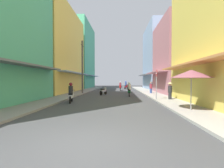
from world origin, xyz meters
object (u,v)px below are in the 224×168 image
Objects in this scene: pedestrian_foreground at (170,90)px; vendor_umbrella at (191,74)px; street_sign_no_entry at (156,81)px; motorbike_green at (129,90)px; motorbike_white at (71,94)px; motorbike_maroon at (126,86)px; utility_pole at (82,67)px; pedestrian_far at (151,88)px; motorbike_red at (120,86)px; motorbike_silver at (104,91)px.

pedestrian_foreground is 5.36m from vendor_umbrella.
pedestrian_foreground is at bearing 10.31° from street_sign_no_entry.
motorbike_green is at bearing 131.36° from pedestrian_foreground.
street_sign_no_entry is at bearing -62.26° from motorbike_green.
motorbike_green and motorbike_white have the same top height.
pedestrian_foreground reaches higher than motorbike_green.
motorbike_maroon is at bearing 89.46° from motorbike_green.
pedestrian_far is at bearing 1.94° from utility_pole.
motorbike_maroon is at bearing 75.81° from motorbike_white.
motorbike_red is 10.33m from motorbike_green.
street_sign_no_entry is at bearing -169.69° from pedestrian_foreground.
utility_pole is at bearing -178.06° from pedestrian_far.
motorbike_red is 1.05× the size of motorbike_maroon.
motorbike_silver is 1.08× the size of pedestrian_foreground.
utility_pole is (-8.85, -0.30, 2.73)m from pedestrian_far.
motorbike_red and motorbike_maroon have the same top height.
utility_pole is 10.72m from street_sign_no_entry.
motorbike_maroon is at bearing 100.09° from pedestrian_foreground.
motorbike_green is 1.01× the size of motorbike_white.
pedestrian_foreground is 0.24× the size of utility_pole.
pedestrian_foreground is 1.48m from street_sign_no_entry.
motorbike_green is 1.16× the size of pedestrian_far.
utility_pole is (-8.84, 11.90, 1.40)m from vendor_umbrella.
pedestrian_foreground is at bearing 85.77° from vendor_umbrella.
pedestrian_foreground is at bearing -79.91° from motorbike_maroon.
vendor_umbrella is 5.07m from street_sign_no_entry.
street_sign_no_entry is at bearing -47.34° from motorbike_silver.
motorbike_green is 9.56m from vendor_umbrella.
motorbike_green is 1.12× the size of pedestrian_foreground.
vendor_umbrella reaches higher than motorbike_maroon.
motorbike_white is at bearing -167.76° from street_sign_no_entry.
motorbike_green is at bearing 48.67° from motorbike_white.
motorbike_white is at bearing -104.61° from motorbike_silver.
pedestrian_foreground reaches higher than motorbike_red.
motorbike_white is 8.93m from utility_pole.
pedestrian_far is at bearing -60.76° from motorbike_red.
street_sign_no_entry reaches higher than vendor_umbrella.
pedestrian_far is 0.23× the size of utility_pole.
motorbike_white reaches higher than pedestrian_far.
motorbike_white is at bearing -131.79° from pedestrian_far.
pedestrian_foreground is (3.19, -17.94, 0.21)m from motorbike_maroon.
pedestrian_far is at bearing 93.06° from pedestrian_foreground.
street_sign_no_entry is at bearing -83.81° from motorbike_maroon.
motorbike_white is (-3.83, -15.78, 0.00)m from motorbike_red.
pedestrian_far is (3.96, -7.07, 0.07)m from motorbike_red.
motorbike_maroon is 18.22m from pedestrian_foreground.
motorbike_green is 0.78× the size of vendor_umbrella.
utility_pole is (-1.06, 8.42, 2.80)m from motorbike_white.
motorbike_green is 0.26× the size of utility_pole.
motorbike_silver is (1.84, 7.05, -0.20)m from motorbike_white.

